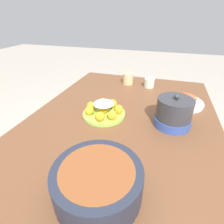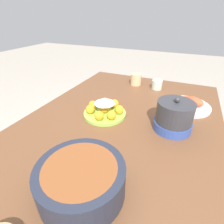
{
  "view_description": "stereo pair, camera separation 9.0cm",
  "coord_description": "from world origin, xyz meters",
  "px_view_note": "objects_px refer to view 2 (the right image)",
  "views": [
    {
      "loc": [
        0.72,
        0.18,
        1.26
      ],
      "look_at": [
        -0.02,
        -0.05,
        0.81
      ],
      "focal_mm": 28.0,
      "sensor_mm": 36.0,
      "label": 1
    },
    {
      "loc": [
        0.69,
        0.26,
        1.26
      ],
      "look_at": [
        -0.02,
        -0.05,
        0.81
      ],
      "focal_mm": 28.0,
      "sensor_mm": 36.0,
      "label": 2
    }
  ],
  "objects_px": {
    "cup_near": "(136,79)",
    "warming_pot": "(174,116)",
    "serving_bowl": "(81,179)",
    "cup_far": "(157,85)",
    "dining_table": "(119,137)",
    "cake_plate": "(105,110)",
    "seafood_platter": "(187,104)"
  },
  "relations": [
    {
      "from": "serving_bowl",
      "to": "seafood_platter",
      "type": "xyz_separation_m",
      "value": [
        -0.72,
        0.26,
        -0.03
      ]
    },
    {
      "from": "serving_bowl",
      "to": "cup_near",
      "type": "height_order",
      "value": "serving_bowl"
    },
    {
      "from": "dining_table",
      "to": "cup_far",
      "type": "height_order",
      "value": "cup_far"
    },
    {
      "from": "dining_table",
      "to": "cake_plate",
      "type": "relative_size",
      "value": 6.4
    },
    {
      "from": "warming_pot",
      "to": "seafood_platter",
      "type": "bearing_deg",
      "value": 169.2
    },
    {
      "from": "cake_plate",
      "to": "seafood_platter",
      "type": "xyz_separation_m",
      "value": [
        -0.28,
        0.4,
        -0.01
      ]
    },
    {
      "from": "dining_table",
      "to": "serving_bowl",
      "type": "relative_size",
      "value": 5.48
    },
    {
      "from": "seafood_platter",
      "to": "cup_far",
      "type": "height_order",
      "value": "same"
    },
    {
      "from": "cup_near",
      "to": "warming_pot",
      "type": "xyz_separation_m",
      "value": [
        0.5,
        0.33,
        0.03
      ]
    },
    {
      "from": "serving_bowl",
      "to": "cup_far",
      "type": "xyz_separation_m",
      "value": [
        -0.93,
        0.05,
        -0.02
      ]
    },
    {
      "from": "dining_table",
      "to": "cup_far",
      "type": "relative_size",
      "value": 19.71
    },
    {
      "from": "seafood_platter",
      "to": "serving_bowl",
      "type": "bearing_deg",
      "value": -19.97
    },
    {
      "from": "cup_near",
      "to": "warming_pot",
      "type": "height_order",
      "value": "warming_pot"
    },
    {
      "from": "cake_plate",
      "to": "cup_far",
      "type": "bearing_deg",
      "value": 159.16
    },
    {
      "from": "cup_near",
      "to": "cup_far",
      "type": "height_order",
      "value": "cup_near"
    },
    {
      "from": "dining_table",
      "to": "cake_plate",
      "type": "bearing_deg",
      "value": -110.75
    },
    {
      "from": "cake_plate",
      "to": "serving_bowl",
      "type": "height_order",
      "value": "serving_bowl"
    },
    {
      "from": "cup_far",
      "to": "warming_pot",
      "type": "relative_size",
      "value": 0.42
    },
    {
      "from": "dining_table",
      "to": "cake_plate",
      "type": "height_order",
      "value": "cake_plate"
    },
    {
      "from": "dining_table",
      "to": "seafood_platter",
      "type": "bearing_deg",
      "value": 136.51
    },
    {
      "from": "dining_table",
      "to": "cup_near",
      "type": "distance_m",
      "value": 0.57
    },
    {
      "from": "cup_far",
      "to": "warming_pot",
      "type": "distance_m",
      "value": 0.51
    },
    {
      "from": "seafood_platter",
      "to": "cup_near",
      "type": "height_order",
      "value": "cup_near"
    },
    {
      "from": "cup_far",
      "to": "cup_near",
      "type": "bearing_deg",
      "value": -97.13
    },
    {
      "from": "serving_bowl",
      "to": "cup_far",
      "type": "relative_size",
      "value": 3.6
    },
    {
      "from": "cup_far",
      "to": "warming_pot",
      "type": "xyz_separation_m",
      "value": [
        0.48,
        0.17,
        0.04
      ]
    },
    {
      "from": "dining_table",
      "to": "warming_pot",
      "type": "relative_size",
      "value": 8.29
    },
    {
      "from": "serving_bowl",
      "to": "seafood_platter",
      "type": "distance_m",
      "value": 0.77
    },
    {
      "from": "cup_far",
      "to": "serving_bowl",
      "type": "bearing_deg",
      "value": -2.87
    },
    {
      "from": "serving_bowl",
      "to": "cup_near",
      "type": "relative_size",
      "value": 3.21
    },
    {
      "from": "cup_near",
      "to": "seafood_platter",
      "type": "bearing_deg",
      "value": 58.78
    },
    {
      "from": "cup_near",
      "to": "warming_pot",
      "type": "distance_m",
      "value": 0.6
    }
  ]
}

